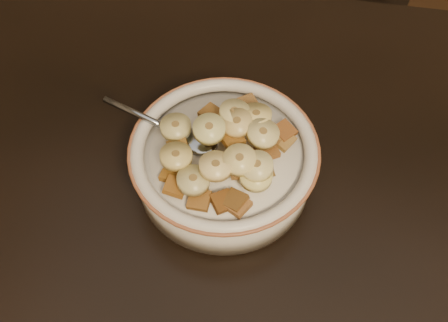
# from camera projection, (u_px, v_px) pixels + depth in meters

# --- Properties ---
(chair) EXTENTS (0.49, 0.49, 0.89)m
(chair) POSITION_uv_depth(u_px,v_px,m) (311.00, 9.00, 1.15)
(chair) COLOR black
(chair) RESTS_ON floor
(cereal_bowl) EXTENTS (0.18, 0.18, 0.04)m
(cereal_bowl) POSITION_uv_depth(u_px,v_px,m) (224.00, 165.00, 0.52)
(cereal_bowl) COLOR silver
(cereal_bowl) RESTS_ON table
(milk) EXTENTS (0.15, 0.15, 0.00)m
(milk) POSITION_uv_depth(u_px,v_px,m) (224.00, 153.00, 0.50)
(milk) COLOR silver
(milk) RESTS_ON cereal_bowl
(spoon) EXTENTS (0.05, 0.04, 0.01)m
(spoon) POSITION_uv_depth(u_px,v_px,m) (197.00, 142.00, 0.50)
(spoon) COLOR gray
(spoon) RESTS_ON cereal_bowl
(cereal_square_0) EXTENTS (0.02, 0.02, 0.01)m
(cereal_square_0) POSITION_uv_depth(u_px,v_px,m) (175.00, 187.00, 0.47)
(cereal_square_0) COLOR brown
(cereal_square_0) RESTS_ON milk
(cereal_square_1) EXTENTS (0.03, 0.03, 0.01)m
(cereal_square_1) POSITION_uv_depth(u_px,v_px,m) (211.00, 113.00, 0.52)
(cereal_square_1) COLOR brown
(cereal_square_1) RESTS_ON milk
(cereal_square_2) EXTENTS (0.03, 0.03, 0.01)m
(cereal_square_2) POSITION_uv_depth(u_px,v_px,m) (178.00, 148.00, 0.49)
(cereal_square_2) COLOR brown
(cereal_square_2) RESTS_ON milk
(cereal_square_3) EXTENTS (0.03, 0.03, 0.01)m
(cereal_square_3) POSITION_uv_depth(u_px,v_px,m) (274.00, 136.00, 0.50)
(cereal_square_3) COLOR brown
(cereal_square_3) RESTS_ON milk
(cereal_square_4) EXTENTS (0.03, 0.03, 0.01)m
(cereal_square_4) POSITION_uv_depth(u_px,v_px,m) (232.00, 139.00, 0.48)
(cereal_square_4) COLOR brown
(cereal_square_4) RESTS_ON milk
(cereal_square_5) EXTENTS (0.03, 0.03, 0.01)m
(cereal_square_5) POSITION_uv_depth(u_px,v_px,m) (283.00, 139.00, 0.50)
(cereal_square_5) COLOR olive
(cereal_square_5) RESTS_ON milk
(cereal_square_6) EXTENTS (0.03, 0.03, 0.01)m
(cereal_square_6) POSITION_uv_depth(u_px,v_px,m) (248.00, 104.00, 0.53)
(cereal_square_6) COLOR brown
(cereal_square_6) RESTS_ON milk
(cereal_square_7) EXTENTS (0.03, 0.03, 0.01)m
(cereal_square_7) POSITION_uv_depth(u_px,v_px,m) (223.00, 201.00, 0.46)
(cereal_square_7) COLOR brown
(cereal_square_7) RESTS_ON milk
(cereal_square_8) EXTENTS (0.03, 0.03, 0.01)m
(cereal_square_8) POSITION_uv_depth(u_px,v_px,m) (230.00, 122.00, 0.50)
(cereal_square_8) COLOR brown
(cereal_square_8) RESTS_ON milk
(cereal_square_9) EXTENTS (0.03, 0.03, 0.01)m
(cereal_square_9) POSITION_uv_depth(u_px,v_px,m) (235.00, 200.00, 0.46)
(cereal_square_9) COLOR brown
(cereal_square_9) RESTS_ON milk
(cereal_square_10) EXTENTS (0.02, 0.02, 0.01)m
(cereal_square_10) POSITION_uv_depth(u_px,v_px,m) (199.00, 200.00, 0.46)
(cereal_square_10) COLOR brown
(cereal_square_10) RESTS_ON milk
(cereal_square_11) EXTENTS (0.02, 0.02, 0.01)m
(cereal_square_11) POSITION_uv_depth(u_px,v_px,m) (241.00, 169.00, 0.47)
(cereal_square_11) COLOR brown
(cereal_square_11) RESTS_ON milk
(cereal_square_12) EXTENTS (0.02, 0.02, 0.01)m
(cereal_square_12) POSITION_uv_depth(u_px,v_px,m) (231.00, 131.00, 0.49)
(cereal_square_12) COLOR brown
(cereal_square_12) RESTS_ON milk
(cereal_square_13) EXTENTS (0.03, 0.03, 0.01)m
(cereal_square_13) POSITION_uv_depth(u_px,v_px,m) (284.00, 131.00, 0.50)
(cereal_square_13) COLOR brown
(cereal_square_13) RESTS_ON milk
(cereal_square_14) EXTENTS (0.02, 0.02, 0.01)m
(cereal_square_14) POSITION_uv_depth(u_px,v_px,m) (253.00, 162.00, 0.47)
(cereal_square_14) COLOR olive
(cereal_square_14) RESTS_ON milk
(cereal_square_15) EXTENTS (0.03, 0.03, 0.01)m
(cereal_square_15) POSITION_uv_depth(u_px,v_px,m) (263.00, 169.00, 0.48)
(cereal_square_15) COLOR brown
(cereal_square_15) RESTS_ON milk
(cereal_square_16) EXTENTS (0.03, 0.03, 0.01)m
(cereal_square_16) POSITION_uv_depth(u_px,v_px,m) (264.00, 128.00, 0.50)
(cereal_square_16) COLOR #935727
(cereal_square_16) RESTS_ON milk
(cereal_square_17) EXTENTS (0.03, 0.03, 0.01)m
(cereal_square_17) POSITION_uv_depth(u_px,v_px,m) (237.00, 126.00, 0.50)
(cereal_square_17) COLOR brown
(cereal_square_17) RESTS_ON milk
(cereal_square_18) EXTENTS (0.03, 0.03, 0.01)m
(cereal_square_18) POSITION_uv_depth(u_px,v_px,m) (216.00, 128.00, 0.49)
(cereal_square_18) COLOR #8E5D1C
(cereal_square_18) RESTS_ON milk
(cereal_square_19) EXTENTS (0.03, 0.03, 0.01)m
(cereal_square_19) POSITION_uv_depth(u_px,v_px,m) (238.00, 205.00, 0.46)
(cereal_square_19) COLOR brown
(cereal_square_19) RESTS_ON milk
(cereal_square_20) EXTENTS (0.02, 0.02, 0.01)m
(cereal_square_20) POSITION_uv_depth(u_px,v_px,m) (172.00, 173.00, 0.48)
(cereal_square_20) COLOR brown
(cereal_square_20) RESTS_ON milk
(cereal_square_21) EXTENTS (0.03, 0.03, 0.01)m
(cereal_square_21) POSITION_uv_depth(u_px,v_px,m) (267.00, 151.00, 0.48)
(cereal_square_21) COLOR brown
(cereal_square_21) RESTS_ON milk
(banana_slice_0) EXTENTS (0.04, 0.04, 0.01)m
(banana_slice_0) POSITION_uv_depth(u_px,v_px,m) (176.00, 127.00, 0.50)
(banana_slice_0) COLOR #DFD682
(banana_slice_0) RESTS_ON milk
(banana_slice_1) EXTENTS (0.04, 0.04, 0.01)m
(banana_slice_1) POSITION_uv_depth(u_px,v_px,m) (240.00, 160.00, 0.46)
(banana_slice_1) COLOR beige
(banana_slice_1) RESTS_ON milk
(banana_slice_2) EXTENTS (0.04, 0.04, 0.01)m
(banana_slice_2) POSITION_uv_depth(u_px,v_px,m) (209.00, 129.00, 0.47)
(banana_slice_2) COLOR #E9DE8E
(banana_slice_2) RESTS_ON milk
(banana_slice_3) EXTENTS (0.04, 0.04, 0.01)m
(banana_slice_3) POSITION_uv_depth(u_px,v_px,m) (193.00, 180.00, 0.46)
(banana_slice_3) COLOR tan
(banana_slice_3) RESTS_ON milk
(banana_slice_4) EXTENTS (0.03, 0.03, 0.01)m
(banana_slice_4) POSITION_uv_depth(u_px,v_px,m) (176.00, 156.00, 0.47)
(banana_slice_4) COLOR #D7C971
(banana_slice_4) RESTS_ON milk
(banana_slice_5) EXTENTS (0.03, 0.03, 0.01)m
(banana_slice_5) POSITION_uv_depth(u_px,v_px,m) (257.00, 166.00, 0.46)
(banana_slice_5) COLOR #E4CB7D
(banana_slice_5) RESTS_ON milk
(banana_slice_6) EXTENTS (0.04, 0.04, 0.01)m
(banana_slice_6) POSITION_uv_depth(u_px,v_px,m) (237.00, 123.00, 0.48)
(banana_slice_6) COLOR tan
(banana_slice_6) RESTS_ON milk
(banana_slice_7) EXTENTS (0.04, 0.04, 0.01)m
(banana_slice_7) POSITION_uv_depth(u_px,v_px,m) (216.00, 166.00, 0.46)
(banana_slice_7) COLOR #FFE79A
(banana_slice_7) RESTS_ON milk
(banana_slice_8) EXTENTS (0.04, 0.04, 0.02)m
(banana_slice_8) POSITION_uv_depth(u_px,v_px,m) (263.00, 134.00, 0.48)
(banana_slice_8) COLOR #FBDB87
(banana_slice_8) RESTS_ON milk
(banana_slice_9) EXTENTS (0.04, 0.04, 0.01)m
(banana_slice_9) POSITION_uv_depth(u_px,v_px,m) (256.00, 176.00, 0.46)
(banana_slice_9) COLOR #FFF080
(banana_slice_9) RESTS_ON milk
(banana_slice_10) EXTENTS (0.04, 0.04, 0.01)m
(banana_slice_10) POSITION_uv_depth(u_px,v_px,m) (235.00, 113.00, 0.49)
(banana_slice_10) COLOR #F1DB86
(banana_slice_10) RESTS_ON milk
(banana_slice_11) EXTENTS (0.04, 0.04, 0.02)m
(banana_slice_11) POSITION_uv_depth(u_px,v_px,m) (256.00, 116.00, 0.49)
(banana_slice_11) COLOR #F8D97A
(banana_slice_11) RESTS_ON milk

